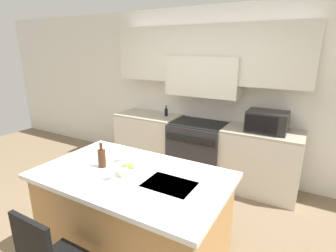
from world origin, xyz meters
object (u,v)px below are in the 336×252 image
Objects in this scene: microwave at (267,122)px; wine_glass_far at (120,149)px; oil_bottle_on_counter at (166,112)px; fruit_bowl at (129,170)px; range_stove at (198,150)px; wine_bottle at (102,158)px; wine_glass_near at (111,166)px.

microwave reaches higher than wine_glass_far.
oil_bottle_on_counter is at bearing 177.82° from microwave.
oil_bottle_on_counter reaches higher than fruit_bowl.
wine_glass_far is (-0.13, -1.76, 0.60)m from range_stove.
range_stove is 5.03× the size of oil_bottle_on_counter.
wine_bottle reaches higher than wine_glass_near.
microwave is (1.01, 0.02, 0.62)m from range_stove.
wine_glass_near is at bearing -114.20° from microwave.
wine_glass_far is at bearing 66.30° from wine_bottle.
microwave is 2.62× the size of wine_glass_near.
fruit_bowl is at bearing -114.43° from microwave.
fruit_bowl is at bearing 0.87° from wine_bottle.
wine_glass_far reaches higher than oil_bottle_on_counter.
wine_glass_far is (-1.14, -1.78, -0.02)m from microwave.
microwave is at bearing 65.57° from fruit_bowl.
wine_bottle is 0.33m from fruit_bowl.
wine_glass_near reaches higher than fruit_bowl.
wine_glass_far is (0.08, 0.19, 0.04)m from wine_bottle.
wine_glass_near is at bearing -88.54° from range_stove.
wine_glass_far is at bearing -94.15° from range_stove.
wine_glass_far is 0.32m from fruit_bowl.
wine_glass_far is at bearing -74.22° from oil_bottle_on_counter.
wine_bottle reaches higher than fruit_bowl.
wine_glass_far is at bearing 143.07° from fruit_bowl.
wine_bottle is at bearing -113.70° from wine_glass_far.
wine_glass_near is at bearing -111.43° from fruit_bowl.
microwave is 2.32m from wine_bottle.
oil_bottle_on_counter is (-0.52, 1.84, -0.05)m from wine_glass_far.
range_stove is 4.51× the size of wine_glass_near.
wine_glass_near and wine_glass_far have the same top height.
wine_glass_near is 2.30m from oil_bottle_on_counter.
wine_glass_far is at bearing 117.51° from wine_glass_near.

